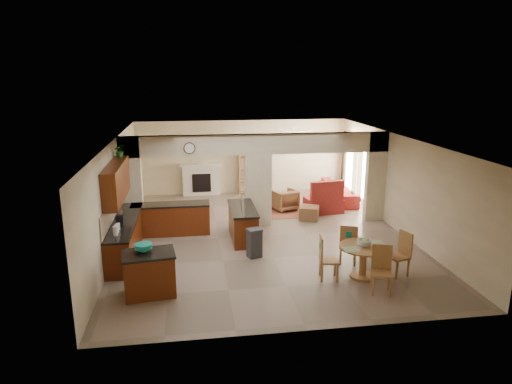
{
  "coord_description": "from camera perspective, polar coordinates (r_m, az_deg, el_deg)",
  "views": [
    {
      "loc": [
        -1.98,
        -12.15,
        4.54
      ],
      "look_at": [
        -0.16,
        0.3,
        1.23
      ],
      "focal_mm": 32.0,
      "sensor_mm": 36.0,
      "label": 1
    }
  ],
  "objects": [
    {
      "name": "wall_back",
      "position": [
        17.55,
        -1.7,
        4.41
      ],
      "size": [
        8.0,
        0.0,
        8.0
      ],
      "primitive_type": "plane",
      "rotation": [
        1.57,
        0.0,
        0.0
      ],
      "color": "beige",
      "rests_on": "floor"
    },
    {
      "name": "chair_south",
      "position": [
        10.13,
        15.43,
        -9.02
      ],
      "size": [
        0.53,
        0.53,
        1.02
      ],
      "rotation": [
        0.0,
        0.0,
        -0.32
      ],
      "color": "#9E6A36",
      "rests_on": "floor"
    },
    {
      "name": "trash_can",
      "position": [
        11.58,
        -0.21,
        -6.53
      ],
      "size": [
        0.39,
        0.36,
        0.69
      ],
      "primitive_type": "cube",
      "rotation": [
        0.0,
        0.0,
        0.31
      ],
      "color": "#2F2F31",
      "rests_on": "floor"
    },
    {
      "name": "ceiling",
      "position": [
        12.44,
        0.95,
        6.67
      ],
      "size": [
        10.0,
        10.0,
        0.0
      ],
      "primitive_type": "plane",
      "rotation": [
        3.14,
        0.0,
        0.0
      ],
      "color": "white",
      "rests_on": "wall_back"
    },
    {
      "name": "chair_north",
      "position": [
        11.29,
        11.47,
        -6.26
      ],
      "size": [
        0.54,
        0.54,
        1.02
      ],
      "rotation": [
        0.0,
        0.0,
        2.8
      ],
      "color": "#9E6A36",
      "rests_on": "floor"
    },
    {
      "name": "armchair",
      "position": [
        15.49,
        3.57,
        -0.99
      ],
      "size": [
        0.98,
        0.99,
        0.71
      ],
      "primitive_type": "imported",
      "rotation": [
        0.0,
        0.0,
        3.49
      ],
      "color": "maroon",
      "rests_on": "floor"
    },
    {
      "name": "window_a",
      "position": [
        15.98,
        13.76,
        2.23
      ],
      "size": [
        0.02,
        0.9,
        1.9
      ],
      "primitive_type": "cube",
      "color": "white",
      "rests_on": "wall_right"
    },
    {
      "name": "partition_right_pier",
      "position": [
        14.67,
        14.7,
        1.87
      ],
      "size": [
        0.6,
        0.25,
        2.8
      ],
      "primitive_type": "cube",
      "color": "beige",
      "rests_on": "floor"
    },
    {
      "name": "wall_clock",
      "position": [
        13.17,
        -8.32,
        5.43
      ],
      "size": [
        0.34,
        0.03,
        0.34
      ],
      "primitive_type": "cylinder",
      "rotation": [
        1.57,
        0.0,
        0.0
      ],
      "color": "#462217",
      "rests_on": "partition_header"
    },
    {
      "name": "sofa",
      "position": [
        16.82,
        10.27,
        0.06
      ],
      "size": [
        2.48,
        1.15,
        0.7
      ],
      "primitive_type": "imported",
      "rotation": [
        0.0,
        0.0,
        1.48
      ],
      "color": "maroon",
      "rests_on": "floor"
    },
    {
      "name": "drape_a_left",
      "position": [
        15.43,
        14.45,
        1.75
      ],
      "size": [
        0.1,
        0.28,
        2.3
      ],
      "primitive_type": "cube",
      "color": "#3A1E17",
      "rests_on": "wall_right"
    },
    {
      "name": "rug",
      "position": [
        15.29,
        4.09,
        -2.57
      ],
      "size": [
        1.6,
        1.3,
        0.01
      ],
      "primitive_type": "cube",
      "color": "brown",
      "rests_on": "floor"
    },
    {
      "name": "chair_west",
      "position": [
        10.43,
        8.66,
        -7.94
      ],
      "size": [
        0.48,
        0.48,
        1.02
      ],
      "rotation": [
        0.0,
        0.0,
        1.41
      ],
      "color": "#9E6A36",
      "rests_on": "floor"
    },
    {
      "name": "chaise",
      "position": [
        15.51,
        8.4,
        -1.59
      ],
      "size": [
        1.24,
        1.07,
        0.45
      ],
      "primitive_type": "cube",
      "rotation": [
        0.0,
        0.0,
        0.14
      ],
      "color": "maroon",
      "rests_on": "floor"
    },
    {
      "name": "dining_table",
      "position": [
        10.69,
        13.26,
        -7.87
      ],
      "size": [
        1.11,
        1.11,
        0.76
      ],
      "color": "#9E6A36",
      "rests_on": "floor"
    },
    {
      "name": "upper_cabinets",
      "position": [
        11.8,
        -17.06,
        1.23
      ],
      "size": [
        0.35,
        2.4,
        0.9
      ],
      "primitive_type": "cube",
      "color": "#421607",
      "rests_on": "wall_left"
    },
    {
      "name": "wall_front",
      "position": [
        8.06,
        6.68,
        -8.32
      ],
      "size": [
        8.0,
        0.0,
        8.0
      ],
      "primitive_type": "plane",
      "rotation": [
        -1.57,
        0.0,
        0.0
      ],
      "color": "beige",
      "rests_on": "floor"
    },
    {
      "name": "ceiling_fan",
      "position": [
        15.67,
        4.63,
        7.42
      ],
      "size": [
        1.0,
        1.0,
        0.1
      ],
      "primitive_type": "cylinder",
      "color": "white",
      "rests_on": "ceiling"
    },
    {
      "name": "shelving_unit",
      "position": [
        17.52,
        -0.48,
        2.73
      ],
      "size": [
        1.0,
        0.32,
        1.8
      ],
      "primitive_type": "cube",
      "color": "#9E6A36",
      "rests_on": "floor"
    },
    {
      "name": "chair_east",
      "position": [
        11.05,
        17.7,
        -7.16
      ],
      "size": [
        0.53,
        0.53,
        1.02
      ],
      "rotation": [
        0.0,
        0.0,
        5.01
      ],
      "color": "#9E6A36",
      "rests_on": "floor"
    },
    {
      "name": "fireplace",
      "position": [
        17.44,
        -6.84,
        1.6
      ],
      "size": [
        1.6,
        0.35,
        1.2
      ],
      "color": "beige",
      "rests_on": "floor"
    },
    {
      "name": "partition_center_pier",
      "position": [
        13.74,
        0.25,
        0.22
      ],
      "size": [
        0.8,
        0.25,
        2.2
      ],
      "primitive_type": "cube",
      "color": "beige",
      "rests_on": "floor"
    },
    {
      "name": "wall_left",
      "position": [
        12.71,
        -17.17,
        -0.25
      ],
      "size": [
        0.0,
        10.0,
        10.0
      ],
      "primitive_type": "plane",
      "rotation": [
        1.57,
        0.0,
        1.57
      ],
      "color": "beige",
      "rests_on": "floor"
    },
    {
      "name": "fruit_bowl",
      "position": [
        10.58,
        13.33,
        -6.16
      ],
      "size": [
        0.32,
        0.32,
        0.17
      ],
      "primitive_type": "cylinder",
      "color": "#81B025",
      "rests_on": "dining_table"
    },
    {
      "name": "plant",
      "position": [
        12.58,
        -16.66,
        4.98
      ],
      "size": [
        0.4,
        0.38,
        0.35
      ],
      "primitive_type": "imported",
      "rotation": [
        0.0,
        0.0,
        0.42
      ],
      "color": "#154A13",
      "rests_on": "upper_cabinets"
    },
    {
      "name": "drape_a_right",
      "position": [
        16.51,
        12.87,
        2.68
      ],
      "size": [
        0.1,
        0.28,
        2.3
      ],
      "primitive_type": "cube",
      "color": "#3A1E17",
      "rests_on": "wall_right"
    },
    {
      "name": "partition_left_pier",
      "position": [
        13.63,
        -15.32,
        0.87
      ],
      "size": [
        0.6,
        0.25,
        2.8
      ],
      "primitive_type": "cube",
      "color": "beige",
      "rests_on": "floor"
    },
    {
      "name": "window_b",
      "position": [
        17.54,
        11.72,
        3.43
      ],
      "size": [
        0.02,
        0.9,
        1.9
      ],
      "primitive_type": "cube",
      "color": "white",
      "rests_on": "wall_right"
    },
    {
      "name": "peninsula",
      "position": [
        12.79,
        -1.67,
        -3.91
      ],
      "size": [
        0.7,
        1.85,
        0.91
      ],
      "color": "#421607",
      "rests_on": "floor"
    },
    {
      "name": "partition_header",
      "position": [
        13.46,
        0.26,
        6.0
      ],
      "size": [
        8.0,
        0.25,
        0.6
      ],
      "primitive_type": "cube",
      "color": "beige",
      "rests_on": "partition_center_pier"
    },
    {
      "name": "glazed_door",
      "position": [
        16.79,
        12.66,
        2.36
      ],
      "size": [
        0.02,
        0.7,
        2.1
      ],
      "primitive_type": "cube",
      "color": "white",
      "rests_on": "wall_right"
    },
    {
      "name": "wall_right",
      "position": [
        13.91,
        17.42,
        0.98
      ],
      "size": [
        0.0,
        10.0,
        10.0
      ],
      "primitive_type": "plane",
      "rotation": [
        1.57,
        0.0,
        -1.57
      ],
      "color": "beige",
      "rests_on": "floor"
    },
    {
      "name": "kitchen_counter",
      "position": [
        12.65,
        -13.69,
        -4.52
      ],
      "size": [
        2.52,
        3.29,
        1.48
      ],
      "color": "#421607",
      "rests_on": "floor"
    },
    {
      "name": "floor",
      "position": [
        13.12,
        0.9,
        -5.52
      ],
      "size": [
        10.0,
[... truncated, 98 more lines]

